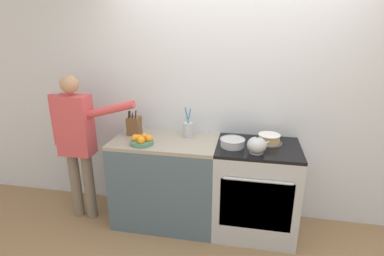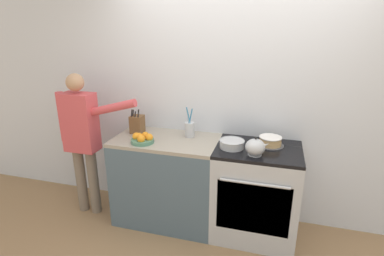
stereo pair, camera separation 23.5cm
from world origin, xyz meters
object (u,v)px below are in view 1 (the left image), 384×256
Objects in this scene: mixing_bowl at (232,143)px; knife_block at (134,126)px; stove_range at (255,189)px; utensil_crock at (188,129)px; fruit_bowl at (142,140)px; layer_cake at (269,139)px; tea_kettle at (257,145)px; person_baker at (77,137)px.

mixing_bowl is 1.04m from knife_block.
stove_range is at bearing -4.16° from knife_block.
utensil_crock reaches higher than fruit_bowl.
layer_cake is 0.29m from tea_kettle.
utensil_crock is 0.20× the size of person_baker.
fruit_bowl reaches higher than mixing_bowl.
mixing_bowl is (-0.22, 0.11, -0.03)m from tea_kettle.
person_baker reaches higher than layer_cake.
layer_cake is 0.81m from utensil_crock.
utensil_crock is at bearing 13.62° from person_baker.
mixing_bowl is 0.87m from fruit_bowl.
mixing_bowl is at bearing -21.42° from utensil_crock.
tea_kettle is at bearing -114.78° from layer_cake.
knife_block is (-1.28, 0.09, 0.56)m from stove_range.
layer_cake is 0.97× the size of knife_block.
knife_block is 1.19× the size of fruit_bowl.
stove_range is at bearing 5.11° from person_baker.
utensil_crock is at bearing 35.59° from fruit_bowl.
knife_block reaches higher than tea_kettle.
utensil_crock is 1.41× the size of fruit_bowl.
tea_kettle is 1.08m from fruit_bowl.
person_baker reaches higher than mixing_bowl.
tea_kettle reaches higher than fruit_bowl.
knife_block is at bearing 168.44° from tea_kettle.
utensil_crock is 1.14m from person_baker.
stove_range is 0.90m from utensil_crock.
layer_cake is at bearing 65.22° from tea_kettle.
utensil_crock is (-0.68, 0.29, 0.01)m from tea_kettle.
layer_cake is at bearing 7.78° from person_baker.
fruit_bowl is at bearing -144.41° from utensil_crock.
stove_range is 0.59× the size of person_baker.
person_baker is (-1.80, 0.05, -0.07)m from tea_kettle.
layer_cake is at bearing 23.78° from mixing_bowl.
mixing_bowl is 0.75× the size of utensil_crock.
layer_cake is 0.37m from mixing_bowl.
person_baker is (-0.54, -0.20, -0.09)m from knife_block.
layer_cake is 1.09× the size of mixing_bowl.
stove_range is 3.94× the size of mixing_bowl.
utensil_crock is at bearing 157.03° from tea_kettle.
person_baker is at bearing -159.64° from knife_block.
utensil_crock is (0.57, 0.03, -0.01)m from knife_block.
knife_block is 0.59m from person_baker.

